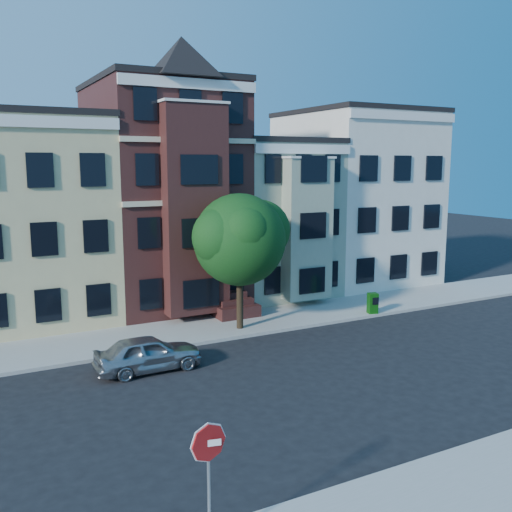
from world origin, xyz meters
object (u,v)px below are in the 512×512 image
street_tree (240,246)px  newspaper_box (373,303)px  parked_car (148,353)px  stop_sign (209,478)px

street_tree → newspaper_box: bearing=-6.3°
newspaper_box → parked_car: bearing=-154.9°
parked_car → newspaper_box: parked_car is taller
parked_car → stop_sign: 10.93m
street_tree → newspaper_box: (7.33, -0.81, -3.41)m
parked_car → newspaper_box: bearing=-80.2°
stop_sign → newspaper_box: bearing=54.0°
newspaper_box → stop_sign: stop_sign is taller
parked_car → street_tree: bearing=-60.9°
newspaper_box → street_tree: bearing=-171.2°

